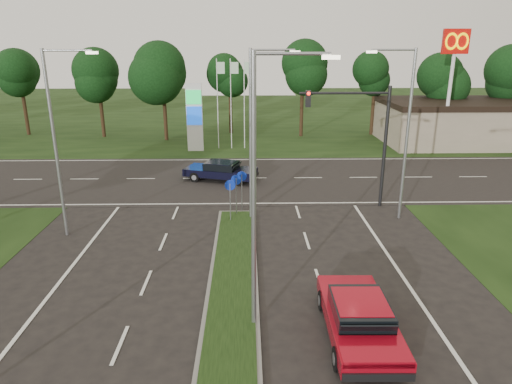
{
  "coord_description": "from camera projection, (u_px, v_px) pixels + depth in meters",
  "views": [
    {
      "loc": [
        0.59,
        -7.43,
        9.14
      ],
      "look_at": [
        1.04,
        14.0,
        2.2
      ],
      "focal_mm": 32.0,
      "sensor_mm": 36.0,
      "label": 1
    }
  ],
  "objects": [
    {
      "name": "median_signs",
      "position": [
        236.0,
        187.0,
        24.94
      ],
      "size": [
        1.16,
        1.76,
        2.38
      ],
      "color": "gray",
      "rests_on": "ground"
    },
    {
      "name": "streetlight_left_far",
      "position": [
        58.0,
        135.0,
        21.46
      ],
      "size": [
        2.53,
        0.22,
        9.0
      ],
      "color": "gray",
      "rests_on": "ground"
    },
    {
      "name": "commercial_building",
      "position": [
        468.0,
        122.0,
        43.93
      ],
      "size": [
        16.0,
        9.0,
        4.0
      ],
      "primitive_type": "cube",
      "color": "gray",
      "rests_on": "ground"
    },
    {
      "name": "median_kerb",
      "position": [
        228.0,
        363.0,
        13.66
      ],
      "size": [
        2.0,
        26.0,
        0.12
      ],
      "primitive_type": "cube",
      "color": "slate",
      "rests_on": "ground"
    },
    {
      "name": "streetlight_median_far",
      "position": [
        254.0,
        127.0,
        23.54
      ],
      "size": [
        2.53,
        0.22,
        9.0
      ],
      "color": "gray",
      "rests_on": "ground"
    },
    {
      "name": "verge_far",
      "position": [
        242.0,
        115.0,
        62.18
      ],
      "size": [
        160.0,
        50.0,
        0.02
      ],
      "primitive_type": "cube",
      "color": "black",
      "rests_on": "ground"
    },
    {
      "name": "streetlight_right_far",
      "position": [
        404.0,
        127.0,
        23.7
      ],
      "size": [
        2.53,
        0.22,
        9.0
      ],
      "rotation": [
        0.0,
        0.0,
        3.14
      ],
      "color": "gray",
      "rests_on": "ground"
    },
    {
      "name": "cross_road",
      "position": [
        239.0,
        178.0,
        32.7
      ],
      "size": [
        160.0,
        12.0,
        0.02
      ],
      "primitive_type": "cube",
      "color": "black",
      "rests_on": "ground"
    },
    {
      "name": "navy_sedan",
      "position": [
        221.0,
        170.0,
        32.0
      ],
      "size": [
        5.3,
        3.44,
        1.35
      ],
      "rotation": [
        0.0,
        0.0,
        1.25
      ],
      "color": "black",
      "rests_on": "ground"
    },
    {
      "name": "treeline_far",
      "position": [
        241.0,
        69.0,
        45.75
      ],
      "size": [
        6.0,
        6.0,
        9.9
      ],
      "color": "black",
      "rests_on": "ground"
    },
    {
      "name": "streetlight_median_near",
      "position": [
        260.0,
        183.0,
        14.03
      ],
      "size": [
        2.53,
        0.22,
        9.0
      ],
      "color": "gray",
      "rests_on": "ground"
    },
    {
      "name": "traffic_signal",
      "position": [
        363.0,
        128.0,
        25.7
      ],
      "size": [
        5.1,
        0.42,
        7.0
      ],
      "color": "black",
      "rests_on": "ground"
    },
    {
      "name": "mcdonalds_sign",
      "position": [
        454.0,
        59.0,
        38.18
      ],
      "size": [
        2.2,
        0.47,
        10.4
      ],
      "color": "silver",
      "rests_on": "ground"
    },
    {
      "name": "red_sedan",
      "position": [
        359.0,
        317.0,
        14.76
      ],
      "size": [
        2.19,
        5.05,
        1.38
      ],
      "rotation": [
        0.0,
        0.0,
        -0.02
      ],
      "color": "maroon",
      "rests_on": "ground"
    },
    {
      "name": "gas_pylon",
      "position": [
        197.0,
        115.0,
        40.24
      ],
      "size": [
        5.8,
        1.26,
        8.0
      ],
      "color": "silver",
      "rests_on": "ground"
    }
  ]
}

